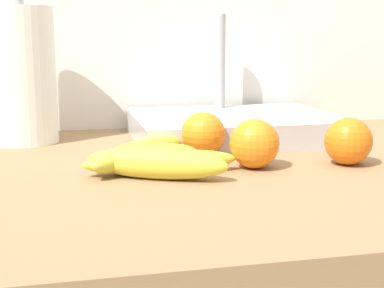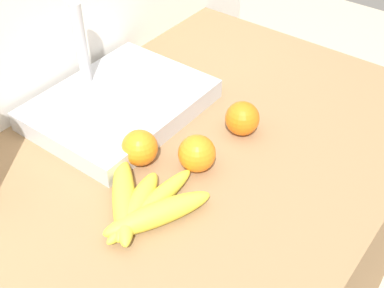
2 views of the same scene
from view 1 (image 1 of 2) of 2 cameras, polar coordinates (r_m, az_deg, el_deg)
The scene contains 7 objects.
wall_back at distance 1.33m, azimuth -5.65°, elevation -10.49°, with size 1.81×0.06×1.30m, color silver.
banana_bunch at distance 0.83m, azimuth -4.04°, elevation -1.47°, with size 0.22×0.23×0.04m.
orange_back_right at distance 0.86m, azimuth 6.11°, elevation 0.03°, with size 0.07×0.07×0.07m, color orange.
orange_front at distance 0.94m, azimuth 1.08°, elevation 0.97°, with size 0.07×0.07×0.07m, color orange.
orange_right at distance 0.91m, azimuth 15.00°, elevation 0.26°, with size 0.07×0.07×0.07m, color orange.
paper_towel_roll at distance 1.09m, azimuth -16.27°, elevation 6.46°, with size 0.12×0.12×0.27m.
sink_basin at distance 1.10m, azimuth 4.00°, elevation 1.87°, with size 0.37×0.29×0.23m.
Camera 1 is at (-0.15, -0.82, 1.14)m, focal length 54.65 mm.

